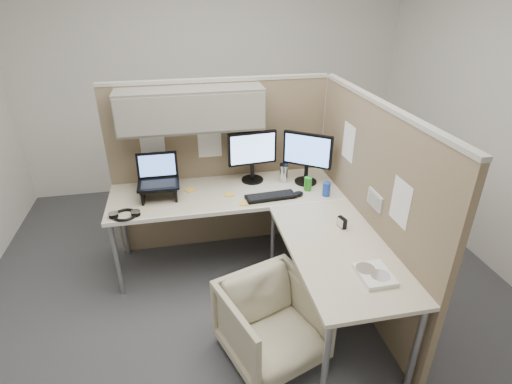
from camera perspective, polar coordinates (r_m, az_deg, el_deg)
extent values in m
plane|color=#39393E|center=(3.47, -0.83, -14.64)|extent=(4.50, 4.50, 0.00)
cube|color=#847056|center=(3.78, -4.95, 3.49)|extent=(2.00, 0.05, 1.60)
cube|color=#A8A399|center=(3.53, -5.49, 15.69)|extent=(2.00, 0.06, 0.03)
cube|color=slate|center=(3.41, -9.31, 11.68)|extent=(1.20, 0.34, 0.34)
cube|color=gray|center=(3.24, -9.14, 10.87)|extent=(1.18, 0.01, 0.30)
plane|color=white|center=(3.61, -14.68, 7.54)|extent=(0.26, 0.00, 0.26)
plane|color=white|center=(3.64, -6.65, 7.22)|extent=(0.26, 0.00, 0.26)
cube|color=#847056|center=(3.18, 15.58, -2.32)|extent=(0.05, 2.00, 1.60)
cube|color=#A8A399|center=(2.88, 17.63, 11.92)|extent=(0.06, 2.00, 0.03)
cube|color=#A8A399|center=(4.00, 9.46, 4.60)|extent=(0.06, 0.06, 1.60)
cube|color=silver|center=(2.98, 16.71, -1.09)|extent=(0.02, 0.20, 0.12)
cube|color=gray|center=(2.97, 16.47, -1.12)|extent=(0.00, 0.16, 0.09)
plane|color=white|center=(3.33, 13.07, 6.97)|extent=(0.00, 0.26, 0.26)
plane|color=white|center=(2.69, 19.94, -1.43)|extent=(0.00, 0.26, 0.26)
cube|color=beige|center=(3.49, -4.16, -0.15)|extent=(2.00, 0.68, 0.03)
cube|color=beige|center=(2.82, 11.75, -8.06)|extent=(0.68, 1.30, 0.03)
cube|color=white|center=(3.19, -3.34, -2.88)|extent=(2.00, 0.02, 0.03)
cylinder|color=gray|center=(3.46, -19.25, -9.12)|extent=(0.04, 0.04, 0.70)
cylinder|color=gray|center=(3.94, -18.41, -4.19)|extent=(0.04, 0.04, 0.70)
cylinder|color=gray|center=(2.57, 9.89, -23.28)|extent=(0.04, 0.04, 0.70)
cylinder|color=gray|center=(2.79, 21.86, -20.20)|extent=(0.04, 0.04, 0.70)
cylinder|color=gray|center=(3.49, 2.44, -7.09)|extent=(0.04, 0.04, 0.70)
imported|color=beige|center=(2.83, 2.35, -17.76)|extent=(0.77, 0.75, 0.63)
cylinder|color=black|center=(3.67, -0.52, 1.78)|extent=(0.20, 0.20, 0.02)
cylinder|color=black|center=(3.63, -0.52, 2.96)|extent=(0.04, 0.04, 0.15)
cube|color=black|center=(3.55, -0.54, 6.27)|extent=(0.44, 0.08, 0.30)
cube|color=#86A8E7|center=(3.53, -0.44, 6.16)|extent=(0.40, 0.04, 0.26)
cylinder|color=black|center=(3.66, 7.09, 1.51)|extent=(0.20, 0.20, 0.02)
cylinder|color=black|center=(3.63, 7.17, 2.69)|extent=(0.04, 0.04, 0.15)
cube|color=black|center=(3.54, 7.38, 6.00)|extent=(0.38, 0.29, 0.30)
cube|color=#568AEA|center=(3.52, 7.28, 5.89)|extent=(0.33, 0.24, 0.26)
cube|color=black|center=(3.41, -13.73, 0.81)|extent=(0.30, 0.24, 0.01)
cube|color=black|center=(3.44, -15.86, -0.18)|extent=(0.02, 0.22, 0.12)
cube|color=black|center=(3.43, -11.40, 0.23)|extent=(0.02, 0.22, 0.12)
cube|color=black|center=(3.40, -13.76, 1.06)|extent=(0.34, 0.24, 0.02)
cube|color=black|center=(3.48, -13.94, 3.78)|extent=(0.34, 0.06, 0.22)
cube|color=#598CF2|center=(3.48, -13.93, 3.70)|extent=(0.30, 0.04, 0.18)
cube|color=black|center=(3.36, 2.07, -0.68)|extent=(0.43, 0.17, 0.02)
ellipsoid|color=black|center=(3.41, 5.97, -0.28)|extent=(0.13, 0.10, 0.04)
cylinder|color=silver|center=(3.63, 3.99, 2.69)|extent=(0.08, 0.08, 0.16)
cylinder|color=black|center=(3.59, 4.03, 3.93)|extent=(0.08, 0.08, 0.01)
cylinder|color=#1E3FA5|center=(3.43, 10.03, 0.41)|extent=(0.07, 0.07, 0.12)
cylinder|color=#268C1E|center=(3.50, 7.42, 1.18)|extent=(0.07, 0.07, 0.12)
cube|color=yellow|center=(3.53, -9.38, 0.26)|extent=(0.10, 0.10, 0.01)
cube|color=yellow|center=(3.28, -1.79, -1.59)|extent=(0.08, 0.08, 0.01)
cube|color=yellow|center=(3.42, -3.82, -0.33)|extent=(0.08, 0.08, 0.01)
torus|color=black|center=(3.26, -18.24, -3.12)|extent=(0.19, 0.19, 0.02)
cylinder|color=black|center=(3.27, -19.69, -3.13)|extent=(0.07, 0.07, 0.03)
cylinder|color=black|center=(3.24, -16.80, -2.91)|extent=(0.07, 0.07, 0.03)
cube|color=white|center=(2.60, 16.59, -11.25)|extent=(0.20, 0.25, 0.03)
cylinder|color=silver|center=(2.58, 17.34, -11.28)|extent=(0.12, 0.12, 0.00)
cylinder|color=silver|center=(2.61, 15.36, -10.44)|extent=(0.12, 0.12, 0.00)
cube|color=black|center=(3.02, 12.19, -4.27)|extent=(0.05, 0.08, 0.08)
cube|color=white|center=(3.01, 11.92, -4.36)|extent=(0.02, 0.06, 0.06)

